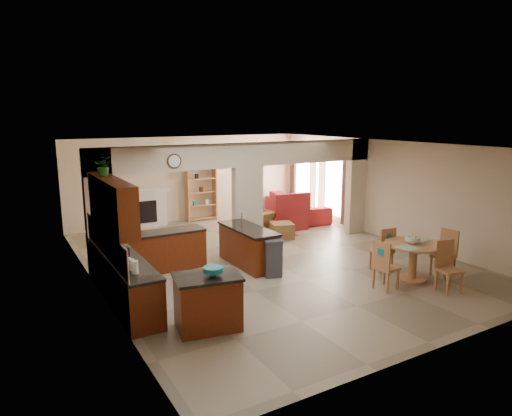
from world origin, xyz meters
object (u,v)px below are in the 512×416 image
dining_table (413,256)px  armchair (260,222)px  kitchen_island (208,302)px  sofa (297,206)px

dining_table → armchair: dining_table is taller
kitchen_island → armchair: 6.41m
dining_table → sofa: bearing=77.6°
kitchen_island → sofa: bearing=55.0°
armchair → sofa: bearing=-164.6°
kitchen_island → sofa: size_ratio=0.42×
armchair → dining_table: bearing=86.4°
kitchen_island → dining_table: 4.70m
dining_table → kitchen_island: bearing=178.1°
kitchen_island → dining_table: size_ratio=0.98×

